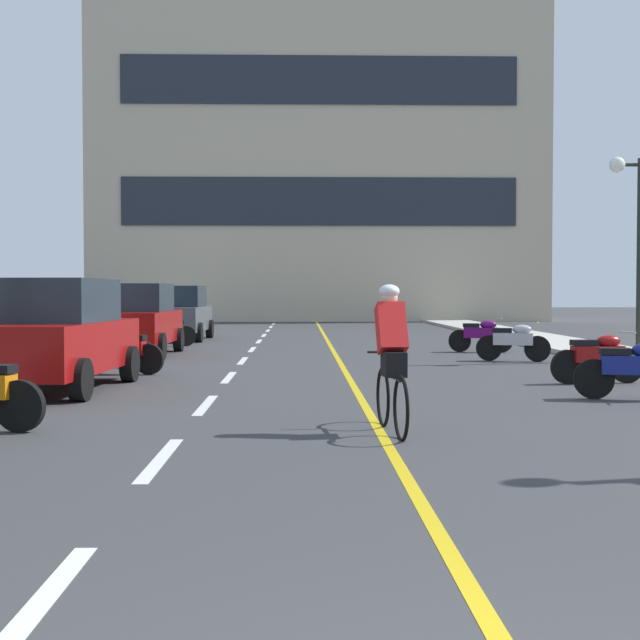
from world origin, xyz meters
The scene contains 29 objects.
ground_plane centered at (0.00, 21.00, 0.00)m, with size 140.00×140.00×0.00m, color #38383A.
curb_left centered at (-7.20, 24.00, 0.06)m, with size 2.40×72.00×0.12m, color #B7B2A8.
curb_right centered at (7.20, 24.00, 0.06)m, with size 2.40×72.00×0.12m, color #B7B2A8.
lane_dash_0 centered at (-2.00, 2.00, 0.00)m, with size 0.14×2.20×0.01m, color silver.
lane_dash_1 centered at (-2.00, 6.00, 0.00)m, with size 0.14×2.20×0.01m, color silver.
lane_dash_2 centered at (-2.00, 10.00, 0.00)m, with size 0.14×2.20×0.01m, color silver.
lane_dash_3 centered at (-2.00, 14.00, 0.00)m, with size 0.14×2.20×0.01m, color silver.
lane_dash_4 centered at (-2.00, 18.00, 0.00)m, with size 0.14×2.20×0.01m, color silver.
lane_dash_5 centered at (-2.00, 22.00, 0.00)m, with size 0.14×2.20×0.01m, color silver.
lane_dash_6 centered at (-2.00, 26.00, 0.00)m, with size 0.14×2.20×0.01m, color silver.
lane_dash_7 centered at (-2.00, 30.00, 0.00)m, with size 0.14×2.20×0.01m, color silver.
lane_dash_8 centered at (-2.00, 34.00, 0.00)m, with size 0.14×2.20×0.01m, color silver.
lane_dash_9 centered at (-2.00, 38.00, 0.00)m, with size 0.14×2.20×0.01m, color silver.
lane_dash_10 centered at (-2.00, 42.00, 0.00)m, with size 0.14×2.20×0.01m, color silver.
lane_dash_11 centered at (-2.00, 46.00, 0.00)m, with size 0.14×2.20×0.01m, color silver.
centre_line_yellow centered at (0.25, 24.00, 0.00)m, with size 0.12×66.00×0.01m, color gold.
office_building centered at (0.41, 48.37, 10.90)m, with size 25.51×6.87×21.81m.
street_lamp_mid centered at (7.19, 17.60, 3.53)m, with size 1.46×0.36×4.60m.
parked_car_near centered at (-4.64, 11.90, 0.92)m, with size 2.13×4.30×1.82m.
parked_car_mid centered at (-4.82, 19.88, 0.92)m, with size 1.98×4.23×1.82m.
parked_car_far centered at (-4.72, 26.93, 0.92)m, with size 2.00×4.24×1.82m.
motorcycle_4 centered at (4.29, 10.45, 0.47)m, with size 1.68×0.65×0.92m.
motorcycle_5 centered at (4.57, 12.76, 0.47)m, with size 1.70×0.60×0.92m.
motorcycle_6 centered at (-4.15, 14.72, 0.47)m, with size 1.68×0.65×0.92m.
motorcycle_7 centered at (-4.60, 16.23, 0.47)m, with size 1.70×0.60×0.92m.
motorcycle_8 centered at (4.30, 17.69, 0.47)m, with size 1.65×0.75×0.92m.
motorcycle_9 centered at (4.18, 20.77, 0.47)m, with size 1.69×0.62×0.92m.
motorcycle_10 centered at (-4.60, 23.44, 0.47)m, with size 1.65×0.77×0.92m.
cyclist_rider centered at (0.38, 7.56, 0.89)m, with size 0.43×1.77×1.71m.
Camera 1 is at (-0.67, -2.30, 1.60)m, focal length 48.78 mm.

